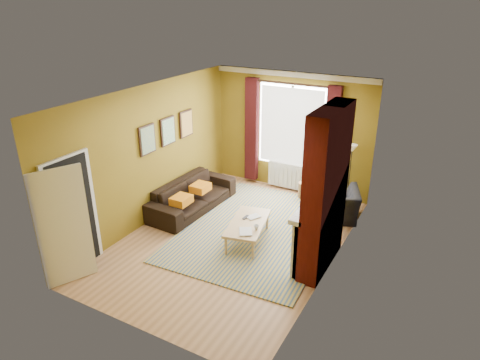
# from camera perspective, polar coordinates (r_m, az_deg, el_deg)

# --- Properties ---
(ground) EXTENTS (5.50, 5.50, 0.00)m
(ground) POSITION_cam_1_polar(r_m,az_deg,el_deg) (8.34, -0.83, -7.88)
(ground) COLOR #986A45
(ground) RESTS_ON ground
(room_walls) EXTENTS (3.82, 5.54, 2.83)m
(room_walls) POSITION_cam_1_polar(r_m,az_deg,el_deg) (7.67, 4.27, 0.77)
(room_walls) COLOR olive
(room_walls) RESTS_ON ground
(striped_rug) EXTENTS (2.98, 3.99, 0.02)m
(striped_rug) POSITION_cam_1_polar(r_m,az_deg,el_deg) (8.63, 2.50, -6.65)
(striped_rug) COLOR #2E517F
(striped_rug) RESTS_ON ground
(sofa) EXTENTS (0.97, 2.26, 0.65)m
(sofa) POSITION_cam_1_polar(r_m,az_deg,el_deg) (9.37, -6.36, -2.06)
(sofa) COLOR black
(sofa) RESTS_ON ground
(armchair) EXTENTS (1.30, 1.22, 0.67)m
(armchair) POSITION_cam_1_polar(r_m,az_deg,el_deg) (9.12, 12.22, -3.13)
(armchair) COLOR black
(armchair) RESTS_ON ground
(coffee_table) EXTENTS (0.89, 1.37, 0.42)m
(coffee_table) POSITION_cam_1_polar(r_m,az_deg,el_deg) (8.08, 1.04, -5.89)
(coffee_table) COLOR tan
(coffee_table) RESTS_ON ground
(wicker_stool) EXTENTS (0.39, 0.39, 0.38)m
(wicker_stool) POSITION_cam_1_polar(r_m,az_deg,el_deg) (9.99, 8.63, -1.35)
(wicker_stool) COLOR olive
(wicker_stool) RESTS_ON ground
(floor_lamp) EXTENTS (0.28, 0.28, 1.45)m
(floor_lamp) POSITION_cam_1_polar(r_m,az_deg,el_deg) (9.38, 14.61, 2.79)
(floor_lamp) COLOR black
(floor_lamp) RESTS_ON ground
(book_a) EXTENTS (0.35, 0.37, 0.03)m
(book_a) POSITION_cam_1_polar(r_m,az_deg,el_deg) (7.71, -0.10, -6.92)
(book_a) COLOR #999999
(book_a) RESTS_ON coffee_table
(book_b) EXTENTS (0.28, 0.31, 0.02)m
(book_b) POSITION_cam_1_polar(r_m,az_deg,el_deg) (8.29, 1.43, -4.66)
(book_b) COLOR #999999
(book_b) RESTS_ON coffee_table
(mug) EXTENTS (0.12, 0.12, 0.09)m
(mug) POSITION_cam_1_polar(r_m,az_deg,el_deg) (7.80, 2.19, -6.32)
(mug) COLOR #999999
(mug) RESTS_ON coffee_table
(tv_remote) EXTENTS (0.06, 0.17, 0.02)m
(tv_remote) POSITION_cam_1_polar(r_m,az_deg,el_deg) (8.19, 0.76, -5.00)
(tv_remote) COLOR #252528
(tv_remote) RESTS_ON coffee_table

